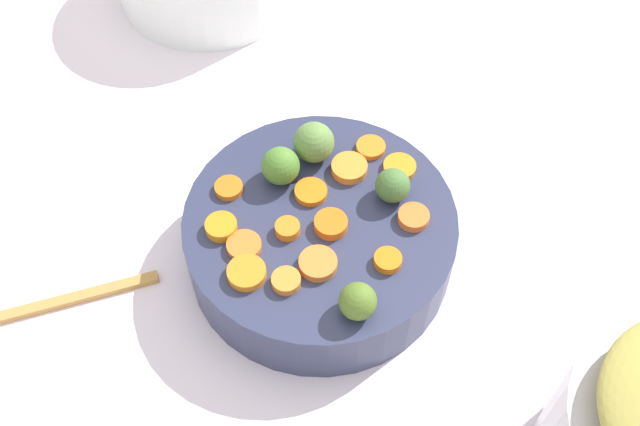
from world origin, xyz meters
TOP-DOWN VIEW (x-y plane):
  - tabletop at (0.00, 0.00)m, footprint 2.40×2.40m
  - serving_bowl_carrots at (0.04, -0.03)m, footprint 0.28×0.28m
  - carrot_slice_0 at (-0.05, 0.02)m, footprint 0.04×0.04m
  - carrot_slice_1 at (0.05, -0.00)m, footprint 0.05×0.05m
  - carrot_slice_2 at (0.11, -0.09)m, footprint 0.05×0.05m
  - carrot_slice_3 at (0.00, -0.02)m, footprint 0.04×0.04m
  - carrot_slice_4 at (-0.06, -0.04)m, footprint 0.05×0.05m
  - carrot_slice_5 at (-0.02, 0.06)m, footprint 0.03×0.03m
  - carrot_slice_6 at (-0.04, -0.07)m, footprint 0.04×0.04m
  - carrot_slice_7 at (0.04, -0.05)m, footprint 0.04×0.04m
  - carrot_slice_8 at (0.10, -0.00)m, footprint 0.04×0.04m
  - carrot_slice_9 at (0.14, -0.03)m, footprint 0.04×0.04m
  - carrot_slice_10 at (0.13, 0.01)m, footprint 0.04×0.04m
  - carrot_slice_11 at (-0.05, -0.01)m, footprint 0.04×0.04m
  - carrot_slice_12 at (-0.00, -0.07)m, footprint 0.05×0.05m
  - carrot_slice_13 at (0.06, -0.11)m, footprint 0.04×0.04m
  - brussels_sprout_0 at (0.00, -0.13)m, footprint 0.04×0.04m
  - brussels_sprout_1 at (0.03, 0.04)m, footprint 0.04×0.04m
  - brussels_sprout_2 at (0.08, 0.04)m, footprint 0.04×0.04m
  - brussels_sprout_3 at (0.11, -0.05)m, footprint 0.04×0.04m

SIDE VIEW (x-z plane):
  - tabletop at x=0.00m, z-range 0.00..0.02m
  - serving_bowl_carrots at x=0.04m, z-range 0.02..0.09m
  - carrot_slice_10 at x=0.13m, z-range 0.09..0.10m
  - carrot_slice_9 at x=0.14m, z-range 0.09..0.10m
  - carrot_slice_1 at x=0.05m, z-range 0.09..0.10m
  - carrot_slice_5 at x=-0.02m, z-range 0.09..0.10m
  - carrot_slice_11 at x=-0.05m, z-range 0.09..0.10m
  - carrot_slice_2 at x=0.11m, z-range 0.09..0.10m
  - carrot_slice_6 at x=-0.04m, z-range 0.09..0.10m
  - carrot_slice_13 at x=0.06m, z-range 0.09..0.10m
  - carrot_slice_4 at x=-0.06m, z-range 0.09..0.10m
  - carrot_slice_12 at x=0.00m, z-range 0.09..0.10m
  - carrot_slice_8 at x=0.10m, z-range 0.09..0.10m
  - carrot_slice_3 at x=0.00m, z-range 0.09..0.10m
  - carrot_slice_0 at x=-0.05m, z-range 0.09..0.10m
  - carrot_slice_7 at x=0.04m, z-range 0.09..0.10m
  - brussels_sprout_0 at x=0.00m, z-range 0.09..0.13m
  - brussels_sprout_3 at x=0.11m, z-range 0.09..0.13m
  - brussels_sprout_1 at x=0.03m, z-range 0.09..0.13m
  - brussels_sprout_2 at x=0.08m, z-range 0.09..0.14m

